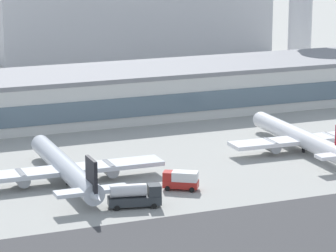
% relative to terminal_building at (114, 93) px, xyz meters
% --- Properties ---
extents(terminal_building, '(151.76, 25.57, 10.97)m').
position_rel_terminal_building_xyz_m(terminal_building, '(0.00, 0.00, 0.00)').
color(terminal_building, silver).
rests_on(terminal_building, ground_plane).
extents(airliner_black_tail_gate_1, '(35.40, 40.42, 8.43)m').
position_rel_terminal_building_xyz_m(airliner_black_tail_gate_1, '(-25.95, -49.58, -2.80)').
color(airliner_black_tail_gate_1, silver).
rests_on(airliner_black_tail_gate_1, ground_plane).
extents(airliner_red_tail_gate_2, '(30.19, 39.60, 8.26)m').
position_rel_terminal_building_xyz_m(airliner_red_tail_gate_2, '(23.60, -46.42, -2.85)').
color(airliner_red_tail_gate_2, white).
rests_on(airliner_red_tail_gate_2, ground_plane).
extents(service_fuel_truck_0, '(8.86, 4.37, 3.95)m').
position_rel_terminal_building_xyz_m(service_fuel_truck_0, '(-19.53, -66.02, -3.46)').
color(service_fuel_truck_0, '#2D3338').
rests_on(service_fuel_truck_0, ground_plane).
extents(service_box_truck_1, '(6.33, 5.30, 3.25)m').
position_rel_terminal_building_xyz_m(service_box_truck_1, '(-8.91, -60.15, -3.70)').
color(service_box_truck_1, '#B2231E').
rests_on(service_box_truck_1, ground_plane).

